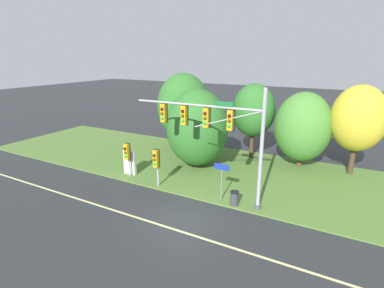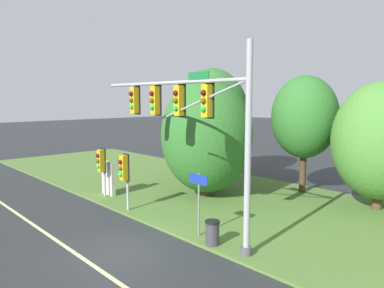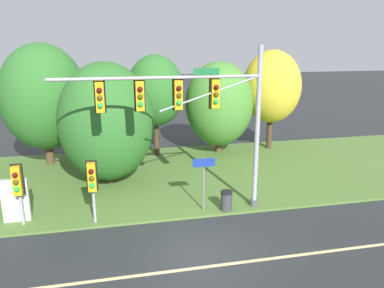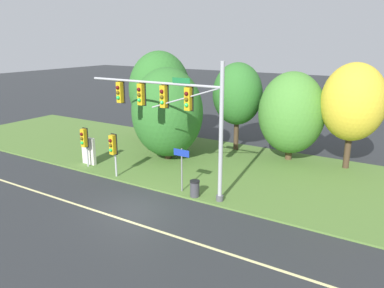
# 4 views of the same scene
# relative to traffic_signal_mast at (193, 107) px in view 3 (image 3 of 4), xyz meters

# --- Properties ---
(ground_plane) EXTENTS (160.00, 160.00, 0.00)m
(ground_plane) POSITION_rel_traffic_signal_mast_xyz_m (-0.50, -3.07, -4.93)
(ground_plane) COLOR #282B2D
(lane_stripe) EXTENTS (36.00, 0.16, 0.01)m
(lane_stripe) POSITION_rel_traffic_signal_mast_xyz_m (-0.50, -4.27, -4.92)
(lane_stripe) COLOR beige
(lane_stripe) RESTS_ON ground
(grass_verge) EXTENTS (48.00, 11.50, 0.10)m
(grass_verge) POSITION_rel_traffic_signal_mast_xyz_m (-0.50, 5.18, -4.88)
(grass_verge) COLOR #517533
(grass_verge) RESTS_ON ground
(traffic_signal_mast) EXTENTS (8.99, 0.49, 7.40)m
(traffic_signal_mast) POSITION_rel_traffic_signal_mast_xyz_m (0.00, 0.00, 0.00)
(traffic_signal_mast) COLOR #9EA0A5
(traffic_signal_mast) RESTS_ON grass_verge
(pedestrian_signal_near_kerb) EXTENTS (0.46, 0.55, 2.73)m
(pedestrian_signal_near_kerb) POSITION_rel_traffic_signal_mast_xyz_m (-7.33, 0.11, -2.90)
(pedestrian_signal_near_kerb) COLOR #9EA0A5
(pedestrian_signal_near_kerb) RESTS_ON grass_verge
(pedestrian_signal_further_along) EXTENTS (0.46, 0.55, 2.80)m
(pedestrian_signal_further_along) POSITION_rel_traffic_signal_mast_xyz_m (-4.35, -0.31, -2.84)
(pedestrian_signal_further_along) COLOR #9EA0A5
(pedestrian_signal_further_along) RESTS_ON grass_verge
(route_sign_post) EXTENTS (1.02, 0.08, 2.55)m
(route_sign_post) POSITION_rel_traffic_signal_mast_xyz_m (0.51, 0.04, -3.12)
(route_sign_post) COLOR slate
(route_sign_post) RESTS_ON grass_verge
(tree_nearest_road) EXTENTS (5.16, 5.16, 7.51)m
(tree_nearest_road) POSITION_rel_traffic_signal_mast_xyz_m (-7.39, 8.75, -0.56)
(tree_nearest_road) COLOR #4C3823
(tree_nearest_road) RESTS_ON grass_verge
(tree_left_of_mast) EXTENTS (5.06, 5.06, 6.57)m
(tree_left_of_mast) POSITION_rel_traffic_signal_mast_xyz_m (-3.70, 4.63, -1.43)
(tree_left_of_mast) COLOR #423021
(tree_left_of_mast) RESTS_ON grass_verge
(tree_behind_signpost) EXTENTS (3.79, 3.79, 6.76)m
(tree_behind_signpost) POSITION_rel_traffic_signal_mast_xyz_m (-0.49, 9.36, -0.46)
(tree_behind_signpost) COLOR #423021
(tree_behind_signpost) RESTS_ON grass_verge
(tree_mid_verge) EXTENTS (4.62, 4.62, 6.30)m
(tree_mid_verge) POSITION_rel_traffic_signal_mast_xyz_m (3.85, 9.07, -1.42)
(tree_mid_verge) COLOR #4C3823
(tree_mid_verge) RESTS_ON grass_verge
(tree_tall_centre) EXTENTS (4.07, 4.07, 7.03)m
(tree_tall_centre) POSITION_rel_traffic_signal_mast_xyz_m (7.75, 9.28, -0.36)
(tree_tall_centre) COLOR #423021
(tree_tall_centre) RESTS_ON grass_verge
(info_kiosk) EXTENTS (1.10, 0.24, 1.90)m
(info_kiosk) POSITION_rel_traffic_signal_mast_xyz_m (-7.64, 0.70, -3.88)
(info_kiosk) COLOR beige
(info_kiosk) RESTS_ON grass_verge
(trash_bin) EXTENTS (0.56, 0.56, 0.93)m
(trash_bin) POSITION_rel_traffic_signal_mast_xyz_m (1.53, -0.22, -4.36)
(trash_bin) COLOR #38383D
(trash_bin) RESTS_ON grass_verge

